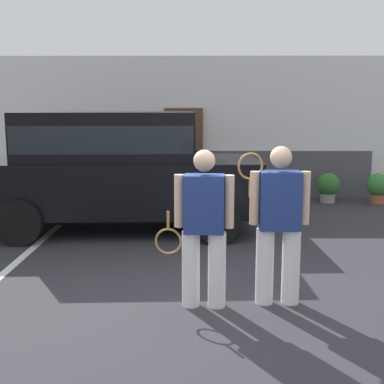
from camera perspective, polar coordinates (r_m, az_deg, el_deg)
The scene contains 8 objects.
ground_plane at distance 5.65m, azimuth 0.48°, elevation -12.66°, with size 40.00×40.00×0.00m, color #2D2D33.
parking_stripe_0 at distance 7.49m, azimuth -19.26°, elevation -7.49°, with size 0.12×4.40×0.01m, color silver.
house_frontage at distance 12.07m, azimuth 0.52°, elevation 6.86°, with size 9.82×0.40×3.29m.
parked_suv at distance 8.78m, azimuth -8.43°, elevation 3.05°, with size 4.68×2.32×2.05m.
tennis_player_man at distance 5.36m, azimuth 1.28°, elevation -3.99°, with size 0.89×0.29×1.71m.
tennis_player_woman at distance 5.51m, azimuth 9.76°, elevation -3.47°, with size 0.78×0.27×1.74m.
potted_plant_by_porch at distance 11.69m, azimuth 15.17°, elevation 0.65°, with size 0.51×0.51×0.67m.
potted_plant_secondary at distance 11.94m, azimuth 20.34°, elevation 0.57°, with size 0.51×0.51×0.68m.
Camera 1 is at (0.00, -5.22, 2.16)m, focal length 47.07 mm.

